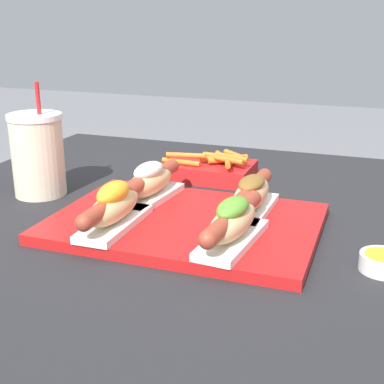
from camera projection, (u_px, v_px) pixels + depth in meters
name	position (u px, v px, depth m)	size (l,w,h in m)	color
serving_tray	(188.00, 224.00, 0.89)	(0.43, 0.31, 0.02)	red
hot_dog_0	(114.00, 206.00, 0.84)	(0.06, 0.21, 0.07)	white
hot_dog_1	(233.00, 222.00, 0.78)	(0.08, 0.21, 0.07)	white
hot_dog_2	(149.00, 182.00, 0.96)	(0.08, 0.21, 0.07)	white
hot_dog_3	(251.00, 195.00, 0.90)	(0.06, 0.21, 0.06)	white
sauce_bowl	(384.00, 262.00, 0.74)	(0.07, 0.07, 0.02)	white
drink_cup	(38.00, 155.00, 1.03)	(0.10, 0.10, 0.22)	beige
fries_basket	(210.00, 169.00, 1.15)	(0.19, 0.13, 0.06)	red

